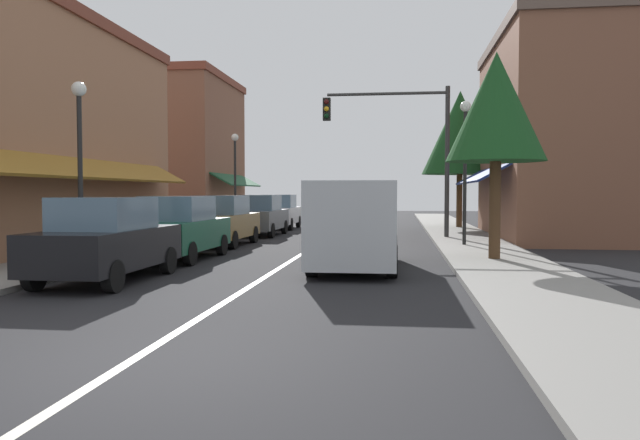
{
  "coord_description": "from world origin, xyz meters",
  "views": [
    {
      "loc": [
        2.94,
        -6.01,
        1.86
      ],
      "look_at": [
        0.54,
        12.52,
        1.03
      ],
      "focal_mm": 34.45,
      "sensor_mm": 36.0,
      "label": 1
    }
  ],
  "objects_px": {
    "parked_car_third_left": "(222,221)",
    "tree_right_near": "(496,108)",
    "parked_car_far_left": "(260,216)",
    "parked_car_distant_left": "(279,212)",
    "street_lamp_left_near": "(80,142)",
    "street_lamp_right_mid": "(465,150)",
    "traffic_signal_mast_arm": "(405,136)",
    "parked_car_second_left": "(179,228)",
    "parked_car_nearest_left": "(107,240)",
    "tree_right_far": "(460,133)",
    "street_lamp_left_far": "(235,165)",
    "van_in_lane": "(356,222)"
  },
  "relations": [
    {
      "from": "traffic_signal_mast_arm",
      "to": "street_lamp_left_near",
      "type": "distance_m",
      "value": 13.24
    },
    {
      "from": "street_lamp_left_near",
      "to": "van_in_lane",
      "type": "bearing_deg",
      "value": 7.38
    },
    {
      "from": "parked_car_second_left",
      "to": "street_lamp_left_far",
      "type": "distance_m",
      "value": 13.83
    },
    {
      "from": "parked_car_second_left",
      "to": "tree_right_near",
      "type": "distance_m",
      "value": 9.16
    },
    {
      "from": "parked_car_distant_left",
      "to": "street_lamp_right_mid",
      "type": "height_order",
      "value": "street_lamp_right_mid"
    },
    {
      "from": "parked_car_nearest_left",
      "to": "parked_car_far_left",
      "type": "height_order",
      "value": "same"
    },
    {
      "from": "tree_right_near",
      "to": "van_in_lane",
      "type": "bearing_deg",
      "value": -154.49
    },
    {
      "from": "street_lamp_right_mid",
      "to": "parked_car_far_left",
      "type": "bearing_deg",
      "value": 148.96
    },
    {
      "from": "parked_car_nearest_left",
      "to": "parked_car_second_left",
      "type": "relative_size",
      "value": 1.0
    },
    {
      "from": "parked_car_nearest_left",
      "to": "parked_car_distant_left",
      "type": "height_order",
      "value": "same"
    },
    {
      "from": "parked_car_second_left",
      "to": "tree_right_near",
      "type": "height_order",
      "value": "tree_right_near"
    },
    {
      "from": "parked_car_third_left",
      "to": "street_lamp_left_near",
      "type": "distance_m",
      "value": 7.31
    },
    {
      "from": "parked_car_far_left",
      "to": "street_lamp_left_far",
      "type": "distance_m",
      "value": 4.96
    },
    {
      "from": "traffic_signal_mast_arm",
      "to": "tree_right_far",
      "type": "relative_size",
      "value": 0.86
    },
    {
      "from": "parked_car_nearest_left",
      "to": "van_in_lane",
      "type": "xyz_separation_m",
      "value": [
        5.01,
        2.93,
        0.27
      ]
    },
    {
      "from": "parked_car_second_left",
      "to": "parked_car_third_left",
      "type": "xyz_separation_m",
      "value": [
        -0.13,
        4.58,
        0.0
      ]
    },
    {
      "from": "parked_car_distant_left",
      "to": "street_lamp_right_mid",
      "type": "bearing_deg",
      "value": -51.3
    },
    {
      "from": "traffic_signal_mast_arm",
      "to": "tree_right_near",
      "type": "height_order",
      "value": "traffic_signal_mast_arm"
    },
    {
      "from": "tree_right_far",
      "to": "street_lamp_left_near",
      "type": "bearing_deg",
      "value": -121.18
    },
    {
      "from": "parked_car_third_left",
      "to": "street_lamp_left_far",
      "type": "bearing_deg",
      "value": 103.35
    },
    {
      "from": "street_lamp_left_near",
      "to": "street_lamp_left_far",
      "type": "relative_size",
      "value": 0.95
    },
    {
      "from": "parked_car_third_left",
      "to": "tree_right_near",
      "type": "distance_m",
      "value": 10.2
    },
    {
      "from": "parked_car_second_left",
      "to": "street_lamp_right_mid",
      "type": "distance_m",
      "value": 9.82
    },
    {
      "from": "parked_car_nearest_left",
      "to": "parked_car_distant_left",
      "type": "bearing_deg",
      "value": 90.56
    },
    {
      "from": "parked_car_second_left",
      "to": "tree_right_near",
      "type": "xyz_separation_m",
      "value": [
        8.58,
        0.35,
        3.21
      ]
    },
    {
      "from": "street_lamp_left_near",
      "to": "street_lamp_right_mid",
      "type": "height_order",
      "value": "street_lamp_right_mid"
    },
    {
      "from": "parked_car_third_left",
      "to": "parked_car_distant_left",
      "type": "height_order",
      "value": "same"
    },
    {
      "from": "parked_car_third_left",
      "to": "tree_right_far",
      "type": "bearing_deg",
      "value": 51.08
    },
    {
      "from": "parked_car_second_left",
      "to": "parked_car_far_left",
      "type": "height_order",
      "value": "same"
    },
    {
      "from": "parked_car_third_left",
      "to": "street_lamp_left_far",
      "type": "height_order",
      "value": "street_lamp_left_far"
    },
    {
      "from": "street_lamp_left_far",
      "to": "tree_right_far",
      "type": "distance_m",
      "value": 11.49
    },
    {
      "from": "traffic_signal_mast_arm",
      "to": "street_lamp_right_mid",
      "type": "relative_size",
      "value": 1.23
    },
    {
      "from": "parked_car_distant_left",
      "to": "street_lamp_left_far",
      "type": "distance_m",
      "value": 3.34
    },
    {
      "from": "traffic_signal_mast_arm",
      "to": "parked_car_third_left",
      "type": "bearing_deg",
      "value": -149.6
    },
    {
      "from": "parked_car_far_left",
      "to": "tree_right_near",
      "type": "bearing_deg",
      "value": -46.91
    },
    {
      "from": "parked_car_third_left",
      "to": "parked_car_second_left",
      "type": "bearing_deg",
      "value": -87.33
    },
    {
      "from": "parked_car_nearest_left",
      "to": "tree_right_far",
      "type": "height_order",
      "value": "tree_right_far"
    },
    {
      "from": "parked_car_distant_left",
      "to": "tree_right_near",
      "type": "distance_m",
      "value": 17.12
    },
    {
      "from": "street_lamp_left_far",
      "to": "tree_right_near",
      "type": "xyz_separation_m",
      "value": [
        10.65,
        -13.12,
        0.86
      ]
    },
    {
      "from": "parked_car_nearest_left",
      "to": "street_lamp_left_far",
      "type": "height_order",
      "value": "street_lamp_left_far"
    },
    {
      "from": "traffic_signal_mast_arm",
      "to": "street_lamp_right_mid",
      "type": "distance_m",
      "value": 4.17
    },
    {
      "from": "parked_car_far_left",
      "to": "street_lamp_right_mid",
      "type": "xyz_separation_m",
      "value": [
        8.17,
        -4.92,
        2.43
      ]
    },
    {
      "from": "traffic_signal_mast_arm",
      "to": "street_lamp_right_mid",
      "type": "bearing_deg",
      "value": -61.1
    },
    {
      "from": "parked_car_second_left",
      "to": "parked_car_nearest_left",
      "type": "bearing_deg",
      "value": -89.05
    },
    {
      "from": "street_lamp_left_near",
      "to": "tree_right_near",
      "type": "relative_size",
      "value": 0.82
    },
    {
      "from": "traffic_signal_mast_arm",
      "to": "tree_right_far",
      "type": "xyz_separation_m",
      "value": [
        2.83,
        7.26,
        0.79
      ]
    },
    {
      "from": "parked_car_far_left",
      "to": "street_lamp_left_near",
      "type": "relative_size",
      "value": 0.9
    },
    {
      "from": "parked_car_nearest_left",
      "to": "street_lamp_left_far",
      "type": "relative_size",
      "value": 0.86
    },
    {
      "from": "parked_car_far_left",
      "to": "parked_car_distant_left",
      "type": "height_order",
      "value": "same"
    },
    {
      "from": "tree_right_far",
      "to": "tree_right_near",
      "type": "bearing_deg",
      "value": -91.96
    }
  ]
}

